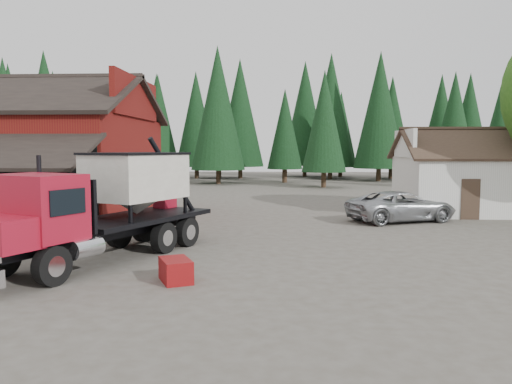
{
  "coord_description": "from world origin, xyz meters",
  "views": [
    {
      "loc": [
        2.3,
        -14.77,
        3.48
      ],
      "look_at": [
        1.29,
        4.38,
        1.8
      ],
      "focal_mm": 35.0,
      "sensor_mm": 36.0,
      "label": 1
    }
  ],
  "objects": [
    {
      "name": "ground",
      "position": [
        0.0,
        0.0,
        0.0
      ],
      "size": [
        120.0,
        120.0,
        0.0
      ],
      "primitive_type": "plane",
      "color": "#4E483D",
      "rests_on": "ground"
    },
    {
      "name": "red_barn",
      "position": [
        -11.0,
        9.9,
        2.69
      ],
      "size": [
        12.8,
        13.63,
        7.18
      ],
      "color": "#5E160F",
      "rests_on": "ground"
    },
    {
      "name": "farmhouse",
      "position": [
        13.0,
        13.0,
        1.67
      ],
      "size": [
        8.6,
        6.42,
        4.65
      ],
      "color": "silver",
      "rests_on": "ground"
    },
    {
      "name": "conifer_backdrop",
      "position": [
        0.0,
        42.0,
        0.0
      ],
      "size": [
        76.0,
        16.0,
        16.0
      ],
      "primitive_type": null,
      "color": "black",
      "rests_on": "ground"
    },
    {
      "name": "near_pine_a",
      "position": [
        -22.0,
        28.0,
        6.39
      ],
      "size": [
        4.4,
        4.4,
        11.4
      ],
      "color": "#382619",
      "rests_on": "ground"
    },
    {
      "name": "near_pine_b",
      "position": [
        6.0,
        30.0,
        5.89
      ],
      "size": [
        3.96,
        3.96,
        10.4
      ],
      "color": "#382619",
      "rests_on": "ground"
    },
    {
      "name": "near_pine_d",
      "position": [
        -4.0,
        34.0,
        7.39
      ],
      "size": [
        5.28,
        5.28,
        13.4
      ],
      "color": "#382619",
      "rests_on": "ground"
    },
    {
      "name": "feed_truck",
      "position": [
        -3.21,
        0.33,
        1.81
      ],
      "size": [
        5.65,
        8.75,
        3.88
      ],
      "rotation": [
        0.0,
        0.0,
        -0.43
      ],
      "color": "black",
      "rests_on": "ground"
    },
    {
      "name": "silver_car",
      "position": [
        8.0,
        9.22,
        0.72
      ],
      "size": [
        5.72,
        4.11,
        1.45
      ],
      "primitive_type": "imported",
      "rotation": [
        0.0,
        0.0,
        1.94
      ],
      "color": "#A7AAAF",
      "rests_on": "ground"
    },
    {
      "name": "equip_box",
      "position": [
        -0.47,
        -2.1,
        0.3
      ],
      "size": [
        1.1,
        1.29,
        0.6
      ],
      "primitive_type": "cube",
      "rotation": [
        0.0,
        0.0,
        0.44
      ],
      "color": "maroon",
      "rests_on": "ground"
    }
  ]
}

